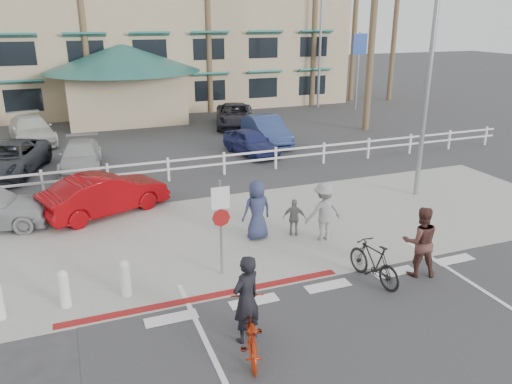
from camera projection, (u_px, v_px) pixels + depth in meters
name	position (u px, v px, depth m)	size (l,w,h in m)	color
ground	(340.00, 298.00, 12.08)	(140.00, 140.00, 0.00)	#333335
bike_path	(389.00, 346.00, 10.32)	(12.00, 16.00, 0.01)	#333335
sidewalk_plaza	(269.00, 228.00, 16.04)	(22.00, 7.00, 0.01)	gray
cross_street	(230.00, 190.00, 19.55)	(40.00, 5.00, 0.01)	#333335
parking_lot	(177.00, 138.00, 27.91)	(50.00, 16.00, 0.01)	#333335
curb_red	(207.00, 297.00, 12.12)	(7.00, 0.25, 0.02)	maroon
rail_fence	(226.00, 163.00, 21.32)	(29.40, 0.16, 1.00)	silver
building	(162.00, 27.00, 38.14)	(28.00, 16.00, 11.30)	tan
sign_post	(221.00, 223.00, 12.75)	(0.50, 0.10, 2.90)	gray
bollard_0	(125.00, 278.00, 12.05)	(0.26, 0.26, 0.95)	silver
bollard_1	(64.00, 289.00, 11.58)	(0.26, 0.26, 0.95)	silver
streetlight_0	(429.00, 74.00, 17.61)	(0.60, 2.00, 9.00)	gray
streetlight_1	(320.00, 41.00, 35.67)	(0.60, 2.00, 9.50)	gray
info_sign	(358.00, 70.00, 35.24)	(1.20, 0.16, 5.60)	navy
palm_3	(81.00, 6.00, 30.38)	(4.00, 4.00, 14.00)	#1D4C20
palm_5	(208.00, 15.00, 33.25)	(4.00, 4.00, 13.00)	#1D4C20
palm_7	(315.00, 8.00, 35.79)	(4.00, 4.00, 14.00)	#1D4C20
palm_8	(356.00, 1.00, 37.86)	(4.00, 4.00, 15.00)	#1D4C20
palm_9	(396.00, 15.00, 38.33)	(4.00, 4.00, 13.00)	#1D4C20
palm_11	(374.00, 5.00, 27.54)	(4.00, 4.00, 14.00)	#1D4C20
bike_red	(250.00, 330.00, 9.98)	(0.68, 1.96, 1.03)	maroon
rider_red	(246.00, 299.00, 10.23)	(0.71, 0.47, 1.95)	black
bike_black	(374.00, 262.00, 12.67)	(0.51, 1.82, 1.10)	black
rider_black	(420.00, 241.00, 12.89)	(0.93, 0.72, 1.90)	#512E28
pedestrian_a	(324.00, 212.00, 14.96)	(1.18, 0.68, 1.82)	gray
pedestrian_child	(294.00, 218.00, 15.32)	(0.70, 0.29, 1.20)	gray
pedestrian_b	(257.00, 210.00, 15.05)	(0.90, 0.59, 1.85)	#2A3151
car_white_sedan	(105.00, 194.00, 17.05)	(1.50, 4.29, 1.41)	#7C0307
lot_car_0	(8.00, 159.00, 21.26)	(2.31, 5.01, 1.39)	#2C2F37
lot_car_1	(81.00, 156.00, 22.06)	(1.70, 4.19, 1.22)	#A1A1A3
lot_car_2	(251.00, 142.00, 24.40)	(1.47, 3.65, 1.24)	navy
lot_car_3	(266.00, 130.00, 26.48)	(1.54, 4.41, 1.45)	navy
lot_car_4	(31.00, 130.00, 26.66)	(1.97, 4.85, 1.41)	beige
lot_car_5	(235.00, 115.00, 30.59)	(2.27, 4.92, 1.37)	#212029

